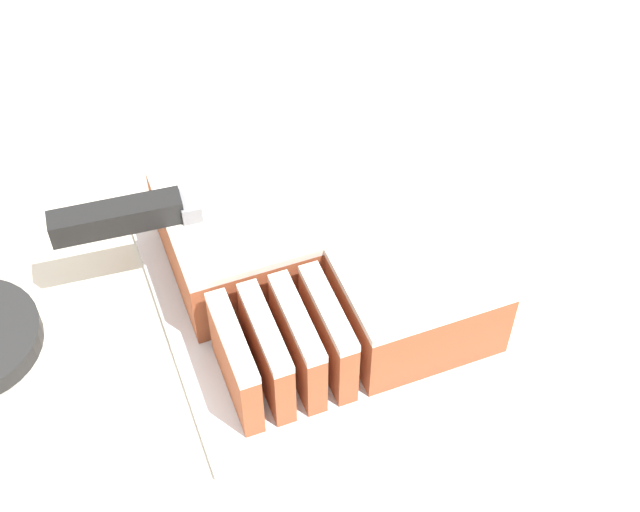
# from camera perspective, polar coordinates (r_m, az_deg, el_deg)

# --- Properties ---
(countertop) EXTENTS (1.40, 1.10, 0.91)m
(countertop) POSITION_cam_1_polar(r_m,az_deg,el_deg) (1.19, -0.13, -13.28)
(countertop) COLOR beige
(countertop) RESTS_ON ground_plane
(cake_board) EXTENTS (0.27, 0.28, 0.01)m
(cake_board) POSITION_cam_1_polar(r_m,az_deg,el_deg) (0.76, 0.00, -1.93)
(cake_board) COLOR silver
(cake_board) RESTS_ON countertop
(cake) EXTENTS (0.23, 0.24, 0.07)m
(cake) POSITION_cam_1_polar(r_m,az_deg,el_deg) (0.74, 0.25, 0.48)
(cake) COLOR #994C2D
(cake) RESTS_ON cake_board
(knife) EXTENTS (0.32, 0.05, 0.02)m
(knife) POSITION_cam_1_polar(r_m,az_deg,el_deg) (0.72, -9.62, 2.98)
(knife) COLOR silver
(knife) RESTS_ON cake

